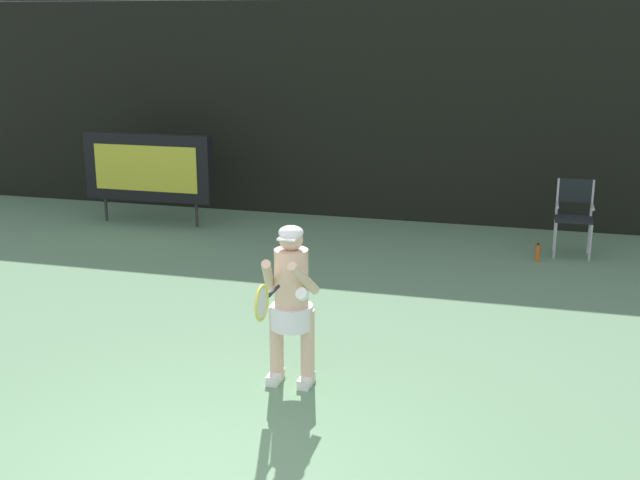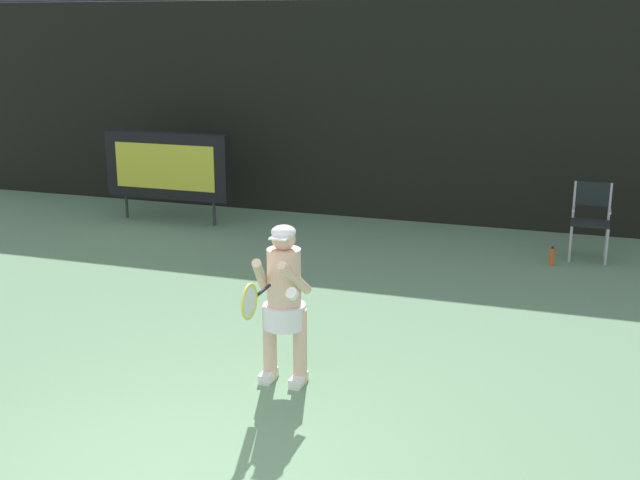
{
  "view_description": "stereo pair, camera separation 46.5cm",
  "coord_description": "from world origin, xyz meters",
  "px_view_note": "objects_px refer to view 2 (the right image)",
  "views": [
    {
      "loc": [
        2.19,
        -4.59,
        3.25
      ],
      "look_at": [
        0.09,
        3.17,
        1.05
      ],
      "focal_mm": 44.88,
      "sensor_mm": 36.0,
      "label": 1
    },
    {
      "loc": [
        2.64,
        -4.46,
        3.25
      ],
      "look_at": [
        0.09,
        3.17,
        1.05
      ],
      "focal_mm": 44.88,
      "sensor_mm": 36.0,
      "label": 2
    }
  ],
  "objects_px": {
    "umpire_chair": "(591,216)",
    "water_bottle": "(552,257)",
    "tennis_player": "(284,298)",
    "scoreboard": "(167,166)",
    "tennis_racket": "(250,301)"
  },
  "relations": [
    {
      "from": "water_bottle",
      "to": "tennis_racket",
      "type": "xyz_separation_m",
      "value": [
        -2.22,
        -5.28,
        0.89
      ]
    },
    {
      "from": "tennis_player",
      "to": "tennis_racket",
      "type": "distance_m",
      "value": 0.69
    },
    {
      "from": "umpire_chair",
      "to": "water_bottle",
      "type": "xyz_separation_m",
      "value": [
        -0.47,
        -0.5,
        -0.5
      ]
    },
    {
      "from": "umpire_chair",
      "to": "tennis_player",
      "type": "relative_size",
      "value": 0.72
    },
    {
      "from": "scoreboard",
      "to": "water_bottle",
      "type": "xyz_separation_m",
      "value": [
        6.23,
        -0.56,
        -0.82
      ]
    },
    {
      "from": "water_bottle",
      "to": "tennis_player",
      "type": "bearing_deg",
      "value": -115.29
    },
    {
      "from": "scoreboard",
      "to": "tennis_player",
      "type": "bearing_deg",
      "value": -51.97
    },
    {
      "from": "scoreboard",
      "to": "tennis_player",
      "type": "xyz_separation_m",
      "value": [
        4.05,
        -5.17,
        -0.12
      ]
    },
    {
      "from": "umpire_chair",
      "to": "scoreboard",
      "type": "bearing_deg",
      "value": 179.5
    },
    {
      "from": "water_bottle",
      "to": "tennis_player",
      "type": "distance_m",
      "value": 5.15
    },
    {
      "from": "tennis_player",
      "to": "umpire_chair",
      "type": "bearing_deg",
      "value": 62.64
    },
    {
      "from": "tennis_player",
      "to": "scoreboard",
      "type": "bearing_deg",
      "value": 128.03
    },
    {
      "from": "tennis_player",
      "to": "tennis_racket",
      "type": "bearing_deg",
      "value": -93.57
    },
    {
      "from": "water_bottle",
      "to": "tennis_racket",
      "type": "relative_size",
      "value": 0.44
    },
    {
      "from": "scoreboard",
      "to": "tennis_racket",
      "type": "xyz_separation_m",
      "value": [
        4.01,
        -5.84,
        0.07
      ]
    }
  ]
}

